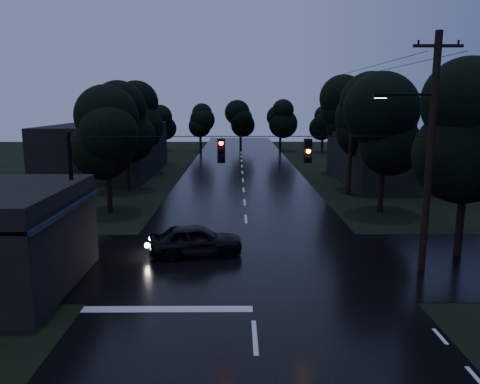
{
  "coord_description": "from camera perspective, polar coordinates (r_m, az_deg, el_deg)",
  "views": [
    {
      "loc": [
        -0.54,
        -8.37,
        7.15
      ],
      "look_at": [
        -0.4,
        14.9,
        2.72
      ],
      "focal_mm": 35.0,
      "sensor_mm": 36.0,
      "label": 1
    }
  ],
  "objects": [
    {
      "name": "utility_pole_far",
      "position": [
        37.57,
        13.32,
        5.5
      ],
      "size": [
        2.0,
        0.3,
        7.5
      ],
      "color": "black",
      "rests_on": "ground"
    },
    {
      "name": "tree_right_c",
      "position": [
        49.55,
        12.34,
        9.64
      ],
      "size": [
        4.76,
        4.76,
        10.03
      ],
      "color": "black",
      "rests_on": "ground"
    },
    {
      "name": "utility_pole_main",
      "position": [
        21.02,
        21.95,
        4.85
      ],
      "size": [
        3.5,
        0.3,
        10.0
      ],
      "color": "black",
      "rests_on": "ground"
    },
    {
      "name": "tree_corner_near",
      "position": [
        23.86,
        26.08,
        6.92
      ],
      "size": [
        4.48,
        4.48,
        9.44
      ],
      "color": "black",
      "rests_on": "ground"
    },
    {
      "name": "tree_right_b",
      "position": [
        39.7,
        14.62,
        8.77
      ],
      "size": [
        4.48,
        4.48,
        9.44
      ],
      "color": "black",
      "rests_on": "ground"
    },
    {
      "name": "anchor_pole_left",
      "position": [
        20.99,
        -19.71,
        -1.26
      ],
      "size": [
        0.18,
        0.18,
        6.0
      ],
      "primitive_type": "cylinder",
      "color": "black",
      "rests_on": "ground"
    },
    {
      "name": "tree_left_a",
      "position": [
        31.58,
        -16.01,
        6.91
      ],
      "size": [
        3.92,
        3.92,
        8.26
      ],
      "color": "black",
      "rests_on": "ground"
    },
    {
      "name": "tree_right_a",
      "position": [
        31.87,
        17.22,
        7.55
      ],
      "size": [
        4.2,
        4.2,
        8.85
      ],
      "color": "black",
      "rests_on": "ground"
    },
    {
      "name": "span_signals",
      "position": [
        19.48,
        2.89,
        5.16
      ],
      "size": [
        15.0,
        0.37,
        1.12
      ],
      "color": "black",
      "rests_on": "ground"
    },
    {
      "name": "tree_left_c",
      "position": [
        49.34,
        -11.8,
        9.22
      ],
      "size": [
        4.48,
        4.48,
        9.44
      ],
      "color": "black",
      "rests_on": "ground"
    },
    {
      "name": "main_road",
      "position": [
        39.03,
        0.44,
        0.23
      ],
      "size": [
        12.0,
        120.0,
        0.02
      ],
      "primitive_type": "cube",
      "color": "black",
      "rests_on": "ground"
    },
    {
      "name": "tree_left_b",
      "position": [
        39.45,
        -13.78,
        8.25
      ],
      "size": [
        4.2,
        4.2,
        8.85
      ],
      "color": "black",
      "rests_on": "ground"
    },
    {
      "name": "car",
      "position": [
        22.45,
        -5.4,
        -5.82
      ],
      "size": [
        4.67,
        2.51,
        1.51
      ],
      "primitive_type": "imported",
      "rotation": [
        0.0,
        0.0,
        1.74
      ],
      "color": "black",
      "rests_on": "ground"
    },
    {
      "name": "cross_street",
      "position": [
        21.59,
        1.12,
        -8.55
      ],
      "size": [
        60.0,
        9.0,
        0.02
      ],
      "primitive_type": "cube",
      "color": "black",
      "rests_on": "ground"
    },
    {
      "name": "building_far_left",
      "position": [
        50.42,
        -15.9,
        5.08
      ],
      "size": [
        10.0,
        16.0,
        5.0
      ],
      "primitive_type": "cube",
      "color": "black",
      "rests_on": "ground"
    },
    {
      "name": "building_far_right",
      "position": [
        45.07,
        18.51,
        3.92
      ],
      "size": [
        10.0,
        14.0,
        4.4
      ],
      "primitive_type": "cube",
      "color": "black",
      "rests_on": "ground"
    }
  ]
}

